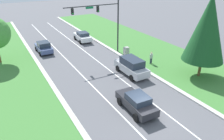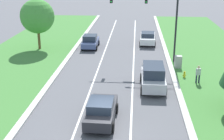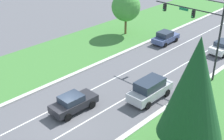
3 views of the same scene
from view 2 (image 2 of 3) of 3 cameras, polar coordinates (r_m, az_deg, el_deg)
name	(u,v)px [view 2 (image 2 of 3)]	position (r m, az deg, el deg)	size (l,w,h in m)	color
ground_plane	(103,129)	(20.83, -1.58, -10.70)	(160.00, 160.00, 0.00)	#5B5B60
curb_strip_right	(191,131)	(21.02, 14.21, -10.81)	(0.50, 90.00, 0.15)	beige
curb_strip_left	(20,125)	(22.05, -16.56, -9.53)	(0.50, 90.00, 0.15)	beige
lane_stripe_inner_left	(76,128)	(21.07, -6.54, -10.44)	(0.14, 81.00, 0.01)	white
lane_stripe_inner_right	(131,130)	(20.73, 3.46, -10.87)	(0.14, 81.00, 0.01)	white
traffic_signal_mast	(156,8)	(33.31, 7.99, 11.11)	(8.15, 0.41, 8.79)	black
white_sedan	(148,38)	(41.82, 6.54, 5.85)	(2.21, 4.68, 1.64)	white
slate_blue_sedan	(90,41)	(39.89, -3.99, 5.24)	(2.07, 4.30, 1.68)	#475684
charcoal_sedan	(101,111)	(21.26, -1.98, -7.42)	(2.12, 4.54, 1.67)	#28282D
silver_suv	(153,76)	(27.00, 7.51, -1.15)	(2.15, 4.95, 2.10)	silver
utility_cabinet	(178,62)	(32.60, 11.99, 1.41)	(0.70, 0.60, 1.34)	#9E9E99
pedestrian	(198,74)	(28.81, 15.48, -0.69)	(0.42, 0.30, 1.69)	#232842
fire_hydrant	(184,75)	(30.05, 13.09, -0.86)	(0.34, 0.20, 0.70)	gold
oak_near_left_tree	(37,16)	(39.45, -13.51, 9.52)	(4.15, 4.15, 6.21)	brown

